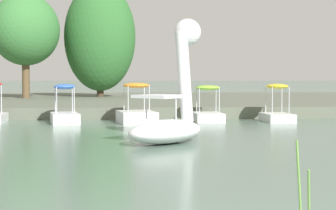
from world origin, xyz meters
The scene contains 8 objects.
shore_bank_far centered at (0.00, 30.78, 0.24)m, with size 132.88×24.09×0.49m, color #5B6051.
swan_boat centered at (-0.61, 10.16, 0.88)m, with size 2.68×2.80×3.29m.
pedal_boat_yellow centered at (4.07, 17.24, 0.46)m, with size 1.03×1.88×1.46m.
pedal_boat_lime centered at (1.39, 17.43, 0.41)m, with size 1.09×1.82×1.41m.
pedal_boat_orange centered at (-1.38, 16.87, 0.43)m, with size 1.58×2.23×1.51m.
pedal_boat_blue centered at (-4.04, 16.91, 0.41)m, with size 1.28×1.99×1.46m.
tree_broadleaf_behind_dock centered at (-7.63, 30.29, 4.51)m, with size 5.40×5.70×6.15m.
tree_willow_overhanging centered at (-3.35, 32.62, 4.27)m, with size 4.97×5.09×7.22m.
Camera 1 is at (-1.84, -5.22, 1.70)m, focal length 63.25 mm.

